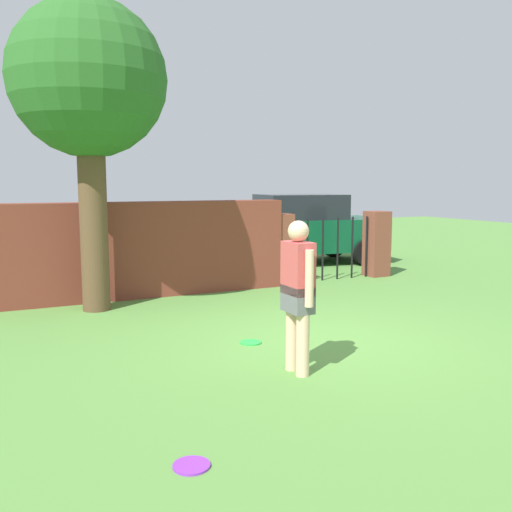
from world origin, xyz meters
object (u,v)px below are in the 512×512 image
at_px(tree, 88,84).
at_px(frisbee_purple, 192,466).
at_px(person, 298,290).
at_px(frisbee_green, 251,342).
at_px(car, 300,229).

bearing_deg(tree, frisbee_purple, -92.97).
distance_m(person, frisbee_green, 1.50).
distance_m(car, frisbee_green, 7.19).
xyz_separation_m(car, frisbee_purple, (-5.79, -8.46, -0.85)).
distance_m(tree, car, 6.85).
relative_size(person, car, 0.37).
height_order(tree, person, tree).
relative_size(tree, person, 2.93).
relative_size(frisbee_purple, frisbee_green, 1.00).
distance_m(tree, frisbee_purple, 6.40).
distance_m(tree, frisbee_green, 4.65).
xyz_separation_m(person, frisbee_green, (0.02, 1.21, -0.89)).
bearing_deg(person, tree, 18.80).
relative_size(person, frisbee_green, 6.00).
bearing_deg(frisbee_green, car, 54.93).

